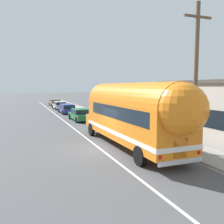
# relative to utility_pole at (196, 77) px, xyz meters

# --- Properties ---
(ground_plane) EXTENTS (300.00, 300.00, 0.00)m
(ground_plane) POSITION_rel_utility_pole_xyz_m (-4.68, 3.02, -4.42)
(ground_plane) COLOR #4C4C4F
(lane_markings) EXTENTS (3.94, 80.00, 0.01)m
(lane_markings) POSITION_rel_utility_pole_xyz_m (-2.93, 15.02, -4.42)
(lane_markings) COLOR silver
(lane_markings) RESTS_ON ground
(sidewalk_slab) EXTENTS (2.58, 90.00, 0.15)m
(sidewalk_slab) POSITION_rel_utility_pole_xyz_m (0.41, 13.02, -4.35)
(sidewalk_slab) COLOR gray
(sidewalk_slab) RESTS_ON ground
(utility_pole) EXTENTS (1.80, 0.24, 8.50)m
(utility_pole) POSITION_rel_utility_pole_xyz_m (0.00, 0.00, 0.00)
(utility_pole) COLOR brown
(utility_pole) RESTS_ON ground
(painted_bus) EXTENTS (2.80, 12.56, 4.12)m
(painted_bus) POSITION_rel_utility_pole_xyz_m (-2.76, 2.29, -2.12)
(painted_bus) COLOR orange
(painted_bus) RESTS_ON ground
(car_lead) EXTENTS (2.14, 4.72, 1.37)m
(car_lead) POSITION_rel_utility_pole_xyz_m (-2.78, 16.02, -3.68)
(car_lead) COLOR #196633
(car_lead) RESTS_ON ground
(car_second) EXTENTS (1.94, 4.83, 1.37)m
(car_second) POSITION_rel_utility_pole_xyz_m (-2.94, 24.04, -3.63)
(car_second) COLOR navy
(car_second) RESTS_ON ground
(car_third) EXTENTS (2.01, 4.57, 1.37)m
(car_third) POSITION_rel_utility_pole_xyz_m (-2.93, 31.11, -3.64)
(car_third) COLOR silver
(car_third) RESTS_ON ground
(car_fourth) EXTENTS (2.01, 4.58, 1.37)m
(car_fourth) POSITION_rel_utility_pole_xyz_m (-2.67, 38.64, -3.64)
(car_fourth) COLOR olive
(car_fourth) RESTS_ON ground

